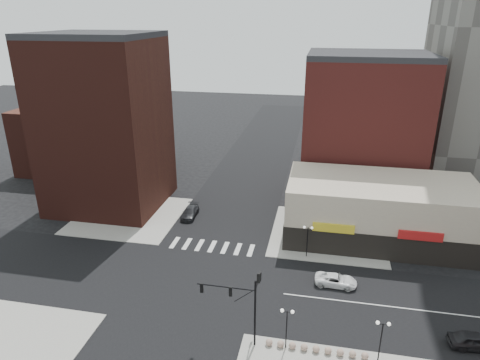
# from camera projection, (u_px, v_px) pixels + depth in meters

# --- Properties ---
(ground) EXTENTS (240.00, 240.00, 0.00)m
(ground) POSITION_uv_depth(u_px,v_px,m) (194.00, 283.00, 47.85)
(ground) COLOR black
(ground) RESTS_ON ground
(road_ew) EXTENTS (200.00, 14.00, 0.02)m
(road_ew) POSITION_uv_depth(u_px,v_px,m) (194.00, 283.00, 47.85)
(road_ew) COLOR black
(road_ew) RESTS_ON ground
(road_ns) EXTENTS (14.00, 200.00, 0.02)m
(road_ns) POSITION_uv_depth(u_px,v_px,m) (194.00, 283.00, 47.85)
(road_ns) COLOR black
(road_ns) RESTS_ON ground
(sidewalk_nw) EXTENTS (15.00, 15.00, 0.12)m
(sidewalk_nw) POSITION_uv_depth(u_px,v_px,m) (130.00, 215.00, 63.71)
(sidewalk_nw) COLOR gray
(sidewalk_nw) RESTS_ON ground
(sidewalk_ne) EXTENTS (15.00, 15.00, 0.12)m
(sidewalk_ne) POSITION_uv_depth(u_px,v_px,m) (327.00, 234.00, 58.43)
(sidewalk_ne) COLOR gray
(sidewalk_ne) RESTS_ON ground
(building_nw) EXTENTS (16.00, 15.00, 25.00)m
(building_nw) POSITION_uv_depth(u_px,v_px,m) (105.00, 126.00, 63.64)
(building_nw) COLOR #3D1913
(building_nw) RESTS_ON ground
(building_nw_low) EXTENTS (20.00, 18.00, 12.00)m
(building_nw_low) POSITION_uv_depth(u_px,v_px,m) (86.00, 136.00, 82.53)
(building_nw_low) COLOR #3D1913
(building_nw_low) RESTS_ON ground
(building_ne_midrise) EXTENTS (18.00, 15.00, 22.00)m
(building_ne_midrise) POSITION_uv_depth(u_px,v_px,m) (362.00, 130.00, 67.31)
(building_ne_midrise) COLOR maroon
(building_ne_midrise) RESTS_ON ground
(building_ne_row) EXTENTS (24.20, 12.20, 8.00)m
(building_ne_row) POSITION_uv_depth(u_px,v_px,m) (379.00, 215.00, 56.52)
(building_ne_row) COLOR #B4A48F
(building_ne_row) RESTS_ON ground
(traffic_signal) EXTENTS (5.59, 3.09, 7.77)m
(traffic_signal) POSITION_uv_depth(u_px,v_px,m) (245.00, 297.00, 37.58)
(traffic_signal) COLOR black
(traffic_signal) RESTS_ON ground
(street_lamp_se_a) EXTENTS (1.22, 0.32, 4.16)m
(street_lamp_se_a) POSITION_uv_depth(u_px,v_px,m) (287.00, 319.00, 37.35)
(street_lamp_se_a) COLOR black
(street_lamp_se_a) RESTS_ON sidewalk_se
(street_lamp_se_b) EXTENTS (1.22, 0.32, 4.16)m
(street_lamp_se_b) POSITION_uv_depth(u_px,v_px,m) (382.00, 331.00, 35.89)
(street_lamp_se_b) COLOR black
(street_lamp_se_b) RESTS_ON sidewalk_se
(street_lamp_ne) EXTENTS (1.22, 0.32, 4.16)m
(street_lamp_ne) POSITION_uv_depth(u_px,v_px,m) (308.00, 234.00, 51.77)
(street_lamp_ne) COLOR black
(street_lamp_ne) RESTS_ON sidewalk_ne
(bollard_row) EXTENTS (9.04, 0.64, 0.64)m
(bollard_row) POSITION_uv_depth(u_px,v_px,m) (316.00, 349.00, 37.89)
(bollard_row) COLOR gray
(bollard_row) RESTS_ON sidewalk_se
(white_suv) EXTENTS (4.66, 2.27, 1.28)m
(white_suv) POSITION_uv_depth(u_px,v_px,m) (336.00, 280.00, 47.31)
(white_suv) COLOR white
(white_suv) RESTS_ON ground
(dark_sedan_east) EXTENTS (4.64, 2.14, 1.54)m
(dark_sedan_east) POSITION_uv_depth(u_px,v_px,m) (475.00, 341.00, 38.38)
(dark_sedan_east) COLOR black
(dark_sedan_east) RESTS_ON ground
(dark_sedan_north) EXTENTS (2.16, 4.91, 1.40)m
(dark_sedan_north) POSITION_uv_depth(u_px,v_px,m) (190.00, 212.00, 63.26)
(dark_sedan_north) COLOR black
(dark_sedan_north) RESTS_ON ground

